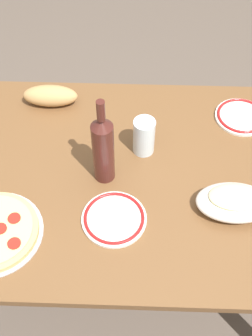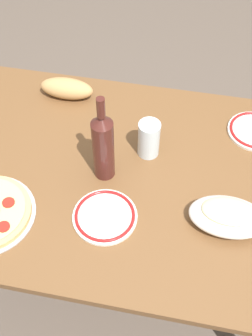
{
  "view_description": "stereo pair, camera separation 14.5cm",
  "coord_description": "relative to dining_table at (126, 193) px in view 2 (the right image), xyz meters",
  "views": [
    {
      "loc": [
        -0.03,
        0.9,
        1.92
      ],
      "look_at": [
        0.0,
        0.0,
        0.78
      ],
      "focal_mm": 46.36,
      "sensor_mm": 36.0,
      "label": 1
    },
    {
      "loc": [
        -0.17,
        0.88,
        1.92
      ],
      "look_at": [
        0.0,
        0.0,
        0.78
      ],
      "focal_mm": 46.36,
      "sensor_mm": 36.0,
      "label": 2
    }
  ],
  "objects": [
    {
      "name": "baked_pasta_dish",
      "position": [
        -0.34,
        0.13,
        0.16
      ],
      "size": [
        0.24,
        0.15,
        0.08
      ],
      "color": "white",
      "rests_on": "dining_table"
    },
    {
      "name": "wine_bottle",
      "position": [
        0.07,
        0.01,
        0.26
      ],
      "size": [
        0.07,
        0.07,
        0.34
      ],
      "color": "#471E19",
      "rests_on": "dining_table"
    },
    {
      "name": "dining_table",
      "position": [
        0.0,
        0.0,
        0.0
      ],
      "size": [
        1.41,
        0.92,
        0.75
      ],
      "color": "brown",
      "rests_on": "ground"
    },
    {
      "name": "ground_plane",
      "position": [
        0.0,
        0.0,
        -0.64
      ],
      "size": [
        8.0,
        8.0,
        0.0
      ],
      "primitive_type": "plane",
      "color": "brown",
      "rests_on": "ground"
    },
    {
      "name": "water_glass",
      "position": [
        -0.06,
        -0.11,
        0.19
      ],
      "size": [
        0.08,
        0.08,
        0.14
      ],
      "primitive_type": "cylinder",
      "color": "silver",
      "rests_on": "dining_table"
    },
    {
      "name": "side_plate_far",
      "position": [
        0.03,
        0.18,
        0.12
      ],
      "size": [
        0.2,
        0.2,
        0.02
      ],
      "color": "white",
      "rests_on": "dining_table"
    },
    {
      "name": "bread_loaf",
      "position": [
        0.3,
        -0.33,
        0.16
      ],
      "size": [
        0.21,
        0.09,
        0.08
      ],
      "primitive_type": "ellipsoid",
      "color": "tan",
      "rests_on": "dining_table"
    }
  ]
}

